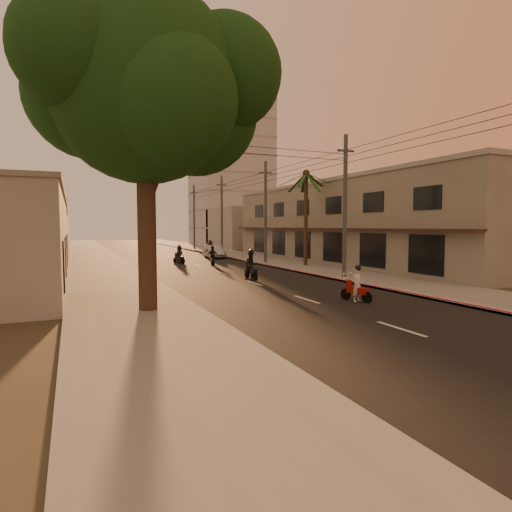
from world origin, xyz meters
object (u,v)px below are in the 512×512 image
object	(u,v)px
scooter_red	(357,285)
scooter_far_b	(210,250)
palm_tree	(306,179)
scooter_mid_b	(212,257)
scooter_mid_a	(251,266)
parked_car	(214,251)
scooter_far_a	(179,255)
broadleaf_tree	(154,89)

from	to	relation	value
scooter_red	scooter_far_b	size ratio (longest dim) A/B	0.85
palm_tree	scooter_mid_b	world-z (taller)	palm_tree
scooter_mid_a	parked_car	xyz separation A→B (m)	(3.40, 18.16, -0.13)
palm_tree	scooter_mid_b	distance (m)	10.07
scooter_red	scooter_mid_b	world-z (taller)	scooter_mid_b
scooter_red	scooter_mid_a	distance (m)	9.03
scooter_far_a	parked_car	bearing A→B (deg)	25.50
broadleaf_tree	parked_car	world-z (taller)	broadleaf_tree
scooter_mid_b	parked_car	xyz separation A→B (m)	(2.71, 8.04, -0.04)
scooter_mid_a	scooter_mid_b	xyz separation A→B (m)	(0.68, 10.12, -0.09)
broadleaf_tree	scooter_far_a	distance (m)	22.52
palm_tree	scooter_mid_b	size ratio (longest dim) A/B	4.87
scooter_far_b	scooter_far_a	bearing A→B (deg)	-138.21
palm_tree	scooter_far_a	size ratio (longest dim) A/B	4.93
scooter_mid_a	scooter_mid_b	world-z (taller)	scooter_mid_a
palm_tree	scooter_far_b	size ratio (longest dim) A/B	4.31
parked_car	scooter_mid_a	bearing A→B (deg)	-96.83
scooter_mid_b	scooter_far_a	xyz separation A→B (m)	(-2.17, 2.77, 0.00)
palm_tree	parked_car	xyz separation A→B (m)	(-4.09, 11.82, -6.43)
scooter_mid_a	scooter_far_a	world-z (taller)	scooter_mid_a
broadleaf_tree	scooter_far_b	xyz separation A→B (m)	(10.14, 25.78, -7.62)
scooter_mid_a	parked_car	world-z (taller)	scooter_mid_a
scooter_far_a	scooter_far_b	size ratio (longest dim) A/B	0.87
scooter_far_a	scooter_mid_a	bearing A→B (deg)	-105.17
scooter_far_a	scooter_far_b	xyz separation A→B (m)	(4.50, 5.38, 0.10)
broadleaf_tree	scooter_mid_b	xyz separation A→B (m)	(7.81, 17.63, -7.72)
scooter_far_b	scooter_mid_a	bearing A→B (deg)	-107.70
scooter_mid_b	scooter_far_a	world-z (taller)	scooter_mid_b
scooter_mid_b	scooter_far_a	distance (m)	3.51
scooter_red	scooter_far_b	distance (m)	27.26
palm_tree	scooter_mid_a	size ratio (longest dim) A/B	4.28
broadleaf_tree	palm_tree	distance (m)	20.18
parked_car	broadleaf_tree	bearing A→B (deg)	-108.52
palm_tree	scooter_far_b	world-z (taller)	palm_tree
palm_tree	scooter_mid_b	xyz separation A→B (m)	(-6.80, 3.77, -6.39)
palm_tree	scooter_mid_a	bearing A→B (deg)	-139.71
broadleaf_tree	scooter_mid_b	distance (m)	20.77
palm_tree	scooter_mid_a	distance (m)	11.66
broadleaf_tree	parked_car	size ratio (longest dim) A/B	2.71
scooter_far_a	scooter_far_b	bearing A→B (deg)	28.39
broadleaf_tree	scooter_far_b	world-z (taller)	broadleaf_tree
scooter_red	scooter_mid_b	distance (m)	19.07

